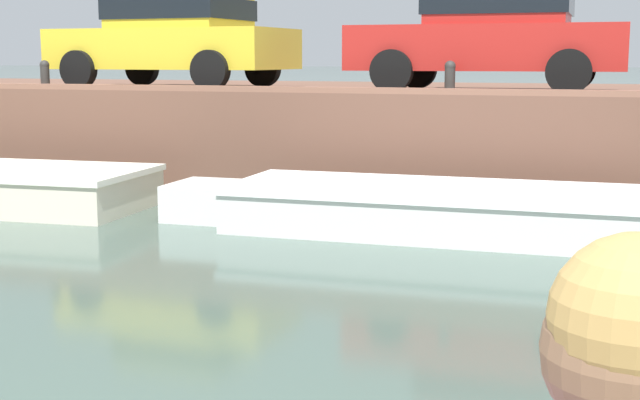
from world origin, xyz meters
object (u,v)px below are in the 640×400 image
Objects in this scene: boat_moored_central_white at (418,209)px; car_left_inner_red at (491,32)px; car_leftmost_yellow at (175,35)px; mooring_bollard_mid at (450,76)px; mooring_bollard_west at (45,73)px.

boat_moored_central_white is 1.51× the size of car_left_inner_red.
car_left_inner_red is (5.10, 0.00, -0.00)m from car_leftmost_yellow.
mooring_bollard_mid is (4.75, -1.17, -0.61)m from car_leftmost_yellow.
car_left_inner_red reaches higher than mooring_bollard_mid.
boat_moored_central_white is 6.00m from car_leftmost_yellow.
car_leftmost_yellow is 2.15m from mooring_bollard_west.
car_leftmost_yellow is 8.76× the size of mooring_bollard_mid.
mooring_bollard_west is at bearing 180.00° from mooring_bollard_mid.
car_left_inner_red is 8.76× the size of mooring_bollard_mid.
car_leftmost_yellow is (-4.76, 2.97, 2.12)m from boat_moored_central_white.
boat_moored_central_white is 1.51× the size of car_leftmost_yellow.
car_leftmost_yellow reaches higher than mooring_bollard_west.
car_leftmost_yellow is at bearing 166.16° from mooring_bollard_mid.
car_left_inner_red reaches higher than boat_moored_central_white.
boat_moored_central_white is 2.35m from mooring_bollard_mid.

